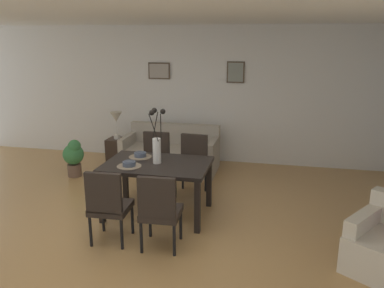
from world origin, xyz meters
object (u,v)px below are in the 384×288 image
centerpiece_vase (157,143)px  framed_picture_center (236,72)px  bowl_near_right (140,154)px  framed_picture_left (159,71)px  dining_chair_far_left (159,208)px  side_table (118,152)px  sofa (171,154)px  table_lamp (116,119)px  dining_chair_far_right (192,162)px  potted_plant (74,156)px  dining_chair_near_right (155,159)px  dining_chair_near_left (108,203)px  dining_table (157,169)px  bowl_near_left (129,163)px

centerpiece_vase → framed_picture_center: 2.77m
bowl_near_right → framed_picture_left: bearing=100.3°
dining_chair_far_left → centerpiece_vase: (-0.30, 0.90, 0.51)m
bowl_near_right → side_table: size_ratio=0.33×
dining_chair_far_left → sofa: bearing=102.9°
dining_chair_far_left → table_lamp: bearing=121.2°
dining_chair_far_right → framed_picture_left: bearing=121.1°
framed_picture_left → framed_picture_center: framed_picture_center is taller
sofa → dining_chair_far_right: bearing=-58.9°
dining_chair_far_left → potted_plant: bearing=137.0°
sofa → framed_picture_center: bearing=31.9°
sofa → potted_plant: sofa is taller
table_lamp → potted_plant: size_ratio=0.76×
dining_chair_far_left → framed_picture_left: size_ratio=2.13×
dining_chair_near_right → sofa: 1.05m
dining_chair_near_left → side_table: (-1.07, 2.79, -0.25)m
dining_chair_far_right → dining_table: bearing=-109.0°
dining_chair_near_right → bowl_near_left: bearing=-89.7°
centerpiece_vase → table_lamp: (-1.39, 1.90, -0.13)m
dining_table → potted_plant: dining_table is taller
bowl_near_right → potted_plant: bearing=149.3°
dining_chair_near_left → dining_chair_far_left: (0.62, -0.01, 0.00)m
dining_table → centerpiece_vase: centerpiece_vase is taller
dining_chair_far_right → table_lamp: 2.02m
bowl_near_left → side_table: size_ratio=0.33×
bowl_near_left → bowl_near_right: 0.43m
bowl_near_left → framed_picture_left: framed_picture_left is taller
dining_chair_far_right → centerpiece_vase: bearing=-109.0°
framed_picture_center → potted_plant: size_ratio=0.59×
dining_chair_near_right → potted_plant: 1.60m
bowl_near_right → table_lamp: 2.01m
framed_picture_center → potted_plant: framed_picture_center is taller
dining_chair_far_left → side_table: 3.28m
bowl_near_right → sofa: bowl_near_right is taller
bowl_near_right → side_table: 2.07m
bowl_near_left → sofa: 2.17m
table_lamp → framed_picture_left: (0.65, 0.67, 0.85)m
dining_chair_far_left → side_table: size_ratio=1.77×
centerpiece_vase → sofa: (-0.34, 1.90, -0.74)m
sofa → framed_picture_left: 1.66m
sofa → centerpiece_vase: bearing=-79.9°
sofa → side_table: 1.06m
bowl_near_right → framed_picture_center: bearing=65.9°
centerpiece_vase → dining_table: bearing=-124.7°
dining_table → sofa: size_ratio=0.82×
dining_chair_far_right → bowl_near_right: bearing=-133.5°
dining_chair_far_left → sofa: 2.88m
centerpiece_vase → table_lamp: bearing=126.2°
framed_picture_left → potted_plant: framed_picture_left is taller
dining_chair_near_left → potted_plant: bearing=127.6°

